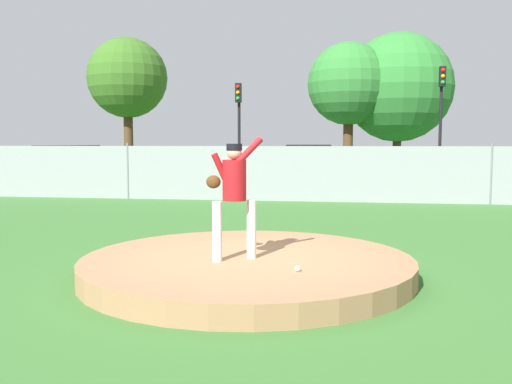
% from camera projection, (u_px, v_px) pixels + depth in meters
% --- Properties ---
extents(ground_plane, '(80.00, 80.00, 0.00)m').
position_uv_depth(ground_plane, '(288.00, 218.00, 13.69)').
color(ground_plane, '#386B2D').
extents(asphalt_strip, '(44.00, 7.00, 0.01)m').
position_uv_depth(asphalt_strip, '(309.00, 189.00, 22.05)').
color(asphalt_strip, '#2B2B2D').
rests_on(asphalt_strip, ground_plane).
extents(pitchers_mound, '(4.61, 4.61, 0.28)m').
position_uv_depth(pitchers_mound, '(247.00, 267.00, 7.77)').
color(pitchers_mound, '#99704C').
rests_on(pitchers_mound, ground_plane).
extents(pitcher_youth, '(0.79, 0.39, 1.67)m').
position_uv_depth(pitcher_youth, '(234.00, 188.00, 7.47)').
color(pitcher_youth, silver).
rests_on(pitcher_youth, pitchers_mound).
extents(baseball, '(0.07, 0.07, 0.07)m').
position_uv_depth(baseball, '(298.00, 268.00, 6.87)').
color(baseball, white).
rests_on(baseball, pitchers_mound).
extents(chainlink_fence, '(28.65, 0.07, 1.85)m').
position_uv_depth(chainlink_fence, '(301.00, 174.00, 17.54)').
color(chainlink_fence, gray).
rests_on(chainlink_fence, ground_plane).
extents(parked_car_champagne, '(2.02, 4.14, 1.63)m').
position_uv_depth(parked_car_champagne, '(155.00, 169.00, 22.92)').
color(parked_car_champagne, tan).
rests_on(parked_car_champagne, ground_plane).
extents(parked_car_white, '(2.05, 4.75, 1.78)m').
position_uv_depth(parked_car_white, '(309.00, 168.00, 21.87)').
color(parked_car_white, silver).
rests_on(parked_car_white, ground_plane).
extents(parked_car_burgundy, '(2.20, 4.66, 1.74)m').
position_uv_depth(parked_car_burgundy, '(68.00, 166.00, 23.95)').
color(parked_car_burgundy, maroon).
rests_on(parked_car_burgundy, ground_plane).
extents(parked_car_navy, '(1.95, 4.45, 1.66)m').
position_uv_depth(parked_car_navy, '(408.00, 170.00, 21.64)').
color(parked_car_navy, '#161E4C').
rests_on(parked_car_navy, ground_plane).
extents(traffic_light_near, '(0.28, 0.46, 4.65)m').
position_uv_depth(traffic_light_near, '(239.00, 114.00, 26.46)').
color(traffic_light_near, black).
rests_on(traffic_light_near, ground_plane).
extents(traffic_light_far, '(0.28, 0.46, 5.27)m').
position_uv_depth(traffic_light_far, '(441.00, 105.00, 25.24)').
color(traffic_light_far, black).
rests_on(traffic_light_far, ground_plane).
extents(tree_broad_left, '(4.63, 4.63, 7.92)m').
position_uv_depth(tree_broad_left, '(127.00, 79.00, 32.36)').
color(tree_broad_left, '#4C331E').
rests_on(tree_broad_left, ground_plane).
extents(tree_tall_centre, '(4.18, 4.18, 6.92)m').
position_uv_depth(tree_tall_centre, '(349.00, 84.00, 28.25)').
color(tree_tall_centre, '#4C331E').
rests_on(tree_tall_centre, ground_plane).
extents(tree_leaning_west, '(5.64, 5.64, 7.52)m').
position_uv_depth(tree_leaning_west, '(398.00, 88.00, 28.94)').
color(tree_leaning_west, '#4C331E').
rests_on(tree_leaning_west, ground_plane).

